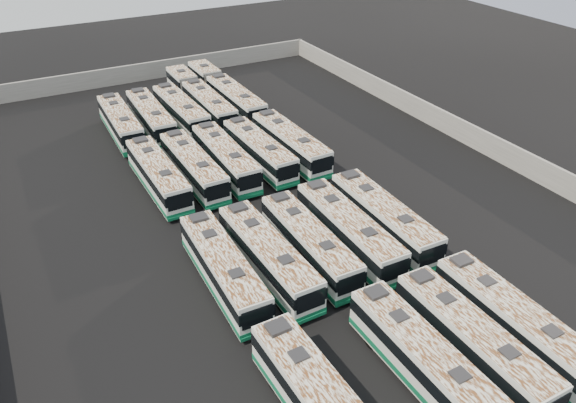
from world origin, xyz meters
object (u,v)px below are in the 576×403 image
object	(u,v)px
bus_midfront_far_left	(223,269)
bus_back_far_left	(121,123)
bus_back_center	(181,111)
bus_midfront_right	(348,230)
bus_midfront_far_right	(383,218)
bus_midfront_center	(309,243)
bus_front_center	(425,361)
bus_midback_far_left	(158,175)
bus_midfront_left	(268,256)
bus_back_right	(200,98)
bus_midback_center	(225,158)
bus_back_left	(151,117)
bus_midback_left	(194,167)
bus_front_far_right	(513,322)
bus_front_right	(472,341)
bus_back_far_right	(225,92)
bus_midback_far_right	(290,144)

from	to	relation	value
bus_midfront_far_left	bus_back_far_left	world-z (taller)	bus_midfront_far_left
bus_back_far_left	bus_back_center	xyz separation A→B (m)	(6.33, -0.08, 0.03)
bus_midfront_right	bus_back_far_left	bearing A→B (deg)	110.47
bus_midfront_right	bus_midfront_far_right	size ratio (longest dim) A/B	1.00
bus_midfront_center	bus_midfront_far_left	bearing A→B (deg)	179.37
bus_front_center	bus_midfront_center	xyz separation A→B (m)	(0.05, 12.15, -0.02)
bus_midback_far_left	bus_back_center	size ratio (longest dim) A/B	0.98
bus_midfront_left	bus_back_right	xyz separation A→B (m)	(6.43, 29.67, -0.02)
bus_midback_center	bus_back_left	size ratio (longest dim) A/B	0.99
bus_back_center	bus_back_right	distance (m)	4.27
bus_midfront_far_left	bus_midback_center	bearing A→B (deg)	67.98
bus_front_center	bus_midback_left	size ratio (longest dim) A/B	1.00
bus_midfront_right	bus_front_center	bearing A→B (deg)	-103.84
bus_front_far_right	bus_midback_far_left	world-z (taller)	bus_midback_far_left
bus_front_right	bus_midback_left	xyz separation A→B (m)	(-6.34, 26.63, 0.01)
bus_midfront_left	bus_back_center	bearing A→B (deg)	81.83
bus_midback_far_left	bus_back_far_right	distance (m)	19.75
bus_midback_left	bus_back_center	distance (m)	12.75
bus_midfront_far_right	bus_front_right	bearing A→B (deg)	-103.04
bus_back_right	bus_midfront_far_right	bearing A→B (deg)	-83.64
bus_midfront_center	bus_back_far_right	distance (m)	30.35
bus_midfront_left	bus_midback_far_left	xyz separation A→B (m)	(-3.04, 14.50, -0.01)
bus_back_left	bus_midfront_center	bearing A→B (deg)	-82.07
bus_midback_far_left	bus_back_far_left	bearing A→B (deg)	89.44
bus_front_center	bus_back_far_right	world-z (taller)	bus_back_far_right
bus_back_left	bus_back_right	world-z (taller)	bus_back_left
bus_back_left	bus_back_far_right	bearing A→B (deg)	18.59
bus_front_center	bus_midfront_right	xyz separation A→B (m)	(3.23, 12.06, 0.05)
bus_front_right	bus_midfront_right	distance (m)	12.15
bus_front_right	bus_back_far_left	size ratio (longest dim) A/B	0.99
bus_front_right	bus_midfront_far_right	distance (m)	12.64
bus_back_right	bus_back_far_right	world-z (taller)	bus_back_far_right
bus_back_far_right	bus_midfront_left	bearing A→B (deg)	-107.98
bus_front_far_right	bus_midfront_far_right	distance (m)	12.27
bus_midfront_left	bus_back_center	world-z (taller)	bus_back_center
bus_front_far_right	bus_back_center	distance (m)	39.51
bus_midback_left	bus_back_far_left	world-z (taller)	bus_midback_left
bus_midback_left	bus_back_left	bearing A→B (deg)	89.50
bus_front_far_right	bus_midfront_right	bearing A→B (deg)	105.08
bus_back_right	bus_midfront_center	bearing A→B (deg)	-95.85
bus_midfront_right	bus_midback_center	size ratio (longest dim) A/B	1.02
bus_midfront_left	bus_midback_left	size ratio (longest dim) A/B	1.01
bus_front_far_right	bus_back_right	size ratio (longest dim) A/B	0.65
bus_back_center	bus_midfront_left	bearing A→B (deg)	-98.45
bus_midfront_right	bus_back_center	xyz separation A→B (m)	(-3.12, 26.83, -0.02)
bus_midback_far_right	bus_back_right	size ratio (longest dim) A/B	0.67
bus_midback_far_left	bus_back_center	bearing A→B (deg)	62.20
bus_back_center	bus_back_far_right	world-z (taller)	bus_back_far_right
bus_midfront_far_left	bus_midfront_far_right	distance (m)	12.68
bus_front_right	bus_midback_center	xyz separation A→B (m)	(-3.28, 26.86, 0.02)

